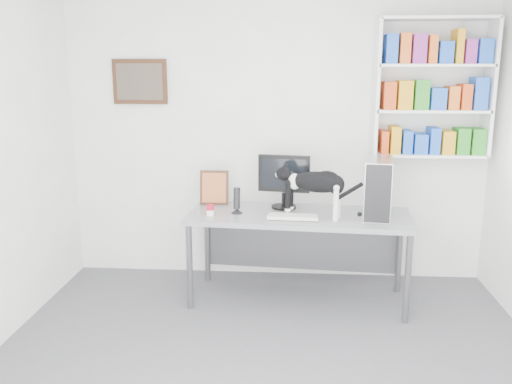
% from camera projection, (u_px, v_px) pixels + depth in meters
% --- Properties ---
extents(room, '(4.01, 4.01, 2.70)m').
position_uv_depth(room, '(265.00, 183.00, 3.25)').
color(room, '#4C4C50').
rests_on(room, ground).
extents(bookshelf, '(1.03, 0.28, 1.24)m').
position_uv_depth(bookshelf, '(432.00, 88.00, 4.84)').
color(bookshelf, white).
rests_on(bookshelf, room).
extents(wall_art, '(0.52, 0.04, 0.42)m').
position_uv_depth(wall_art, '(140.00, 82.00, 5.14)').
color(wall_art, '#402114').
rests_on(wall_art, room).
extents(desk, '(1.96, 0.89, 0.80)m').
position_uv_depth(desk, '(298.00, 257.00, 4.77)').
color(desk, slate).
rests_on(desk, room).
extents(monitor, '(0.49, 0.29, 0.49)m').
position_uv_depth(monitor, '(284.00, 181.00, 4.83)').
color(monitor, black).
rests_on(monitor, desk).
extents(keyboard, '(0.43, 0.18, 0.03)m').
position_uv_depth(keyboard, '(293.00, 217.00, 4.53)').
color(keyboard, beige).
rests_on(keyboard, desk).
extents(pc_tower, '(0.29, 0.52, 0.49)m').
position_uv_depth(pc_tower, '(378.00, 188.00, 4.58)').
color(pc_tower, '#ABACB0').
rests_on(pc_tower, desk).
extents(speaker, '(0.11, 0.11, 0.24)m').
position_uv_depth(speaker, '(237.00, 200.00, 4.68)').
color(speaker, black).
rests_on(speaker, desk).
extents(leaning_print, '(0.27, 0.11, 0.33)m').
position_uv_depth(leaning_print, '(214.00, 187.00, 4.99)').
color(leaning_print, '#402114').
rests_on(leaning_print, desk).
extents(soup_can, '(0.07, 0.07, 0.10)m').
position_uv_depth(soup_can, '(210.00, 210.00, 4.62)').
color(soup_can, red).
rests_on(soup_can, desk).
extents(cat, '(0.69, 0.38, 0.41)m').
position_uv_depth(cat, '(315.00, 194.00, 4.52)').
color(cat, black).
rests_on(cat, desk).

